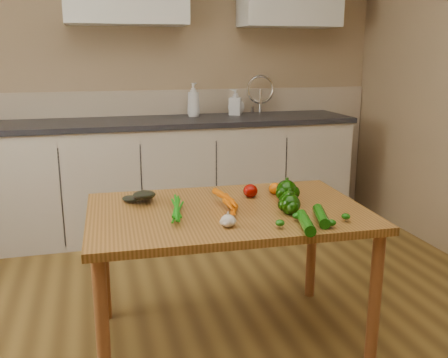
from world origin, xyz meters
TOP-DOWN VIEW (x-y plane):
  - room at (0.00, 0.17)m, footprint 4.04×5.04m
  - counter_run at (0.21, 2.19)m, footprint 2.84×0.64m
  - table at (0.19, 0.50)m, footprint 1.31×0.87m
  - soap_bottle_a at (0.39, 2.30)m, footprint 0.15×0.15m
  - soap_bottle_b at (0.75, 2.31)m, footprint 0.13×0.13m
  - soap_bottle_c at (0.77, 2.35)m, footprint 0.19×0.19m
  - carrot_bunch at (0.11, 0.48)m, footprint 0.24×0.19m
  - leafy_greens at (-0.22, 0.71)m, footprint 0.18×0.17m
  - garlic_bulb at (0.12, 0.26)m, footprint 0.06×0.06m
  - pepper_a at (0.47, 0.45)m, footprint 0.08×0.08m
  - pepper_b at (0.50, 0.55)m, footprint 0.10×0.10m
  - pepper_c at (0.44, 0.35)m, footprint 0.09×0.09m
  - tomato_a at (0.35, 0.66)m, footprint 0.07×0.07m
  - tomato_b at (0.49, 0.68)m, footprint 0.07×0.07m
  - tomato_c at (0.54, 0.65)m, footprint 0.07×0.07m
  - zucchini_a at (0.53, 0.23)m, footprint 0.11×0.22m
  - zucchini_b at (0.43, 0.16)m, footprint 0.10×0.22m

SIDE VIEW (x-z plane):
  - counter_run at x=0.21m, z-range -0.11..1.03m
  - table at x=0.19m, z-range 0.27..0.96m
  - zucchini_a at x=0.53m, z-range 0.69..0.74m
  - zucchini_b at x=0.43m, z-range 0.69..0.74m
  - garlic_bulb at x=0.12m, z-range 0.69..0.74m
  - tomato_b at x=0.49m, z-range 0.69..0.75m
  - tomato_c at x=0.54m, z-range 0.69..0.75m
  - carrot_bunch at x=0.11m, z-range 0.69..0.75m
  - tomato_a at x=0.35m, z-range 0.69..0.76m
  - pepper_a at x=0.47m, z-range 0.69..0.77m
  - pepper_c at x=0.44m, z-range 0.69..0.78m
  - leafy_greens at x=-0.22m, z-range 0.69..0.78m
  - pepper_b at x=0.50m, z-range 0.69..0.79m
  - soap_bottle_c at x=0.77m, z-range 0.90..1.08m
  - soap_bottle_b at x=0.75m, z-range 0.90..1.11m
  - soap_bottle_a at x=0.39m, z-range 0.90..1.17m
  - room at x=0.00m, z-range -0.07..2.57m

